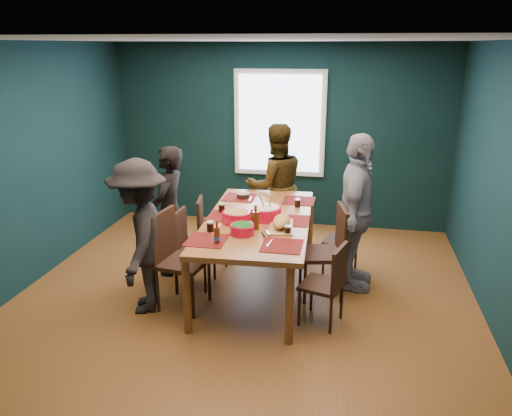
{
  "coord_description": "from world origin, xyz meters",
  "views": [
    {
      "loc": [
        1.06,
        -4.83,
        2.65
      ],
      "look_at": [
        0.09,
        0.21,
        0.97
      ],
      "focal_mm": 35.0,
      "sensor_mm": 36.0,
      "label": 1
    }
  ],
  "objects_px": {
    "chair_right_far": "(348,236)",
    "chair_right_mid": "(331,245)",
    "chair_left_near": "(174,252)",
    "person_right": "(356,213)",
    "chair_left_mid": "(188,242)",
    "person_near_left": "(140,237)",
    "chair_left_far": "(208,226)",
    "person_back": "(276,186)",
    "person_far_left": "(170,211)",
    "chair_right_near": "(330,279)",
    "cutting_board": "(281,223)",
    "bowl_herbs": "(242,229)",
    "bowl_salad": "(236,216)",
    "bowl_dumpling": "(266,212)",
    "dining_table": "(258,225)"
  },
  "relations": [
    {
      "from": "chair_right_far",
      "to": "chair_right_mid",
      "type": "relative_size",
      "value": 0.81
    },
    {
      "from": "chair_left_near",
      "to": "person_right",
      "type": "distance_m",
      "value": 2.02
    },
    {
      "from": "chair_left_mid",
      "to": "chair_left_near",
      "type": "distance_m",
      "value": 0.5
    },
    {
      "from": "person_near_left",
      "to": "chair_right_far",
      "type": "bearing_deg",
      "value": 106.65
    },
    {
      "from": "chair_left_near",
      "to": "chair_right_far",
      "type": "distance_m",
      "value": 2.11
    },
    {
      "from": "chair_left_far",
      "to": "person_back",
      "type": "height_order",
      "value": "person_back"
    },
    {
      "from": "person_far_left",
      "to": "chair_left_mid",
      "type": "bearing_deg",
      "value": 49.41
    },
    {
      "from": "chair_left_far",
      "to": "chair_right_near",
      "type": "xyz_separation_m",
      "value": [
        1.59,
        -1.22,
        0.0
      ]
    },
    {
      "from": "chair_right_far",
      "to": "person_far_left",
      "type": "bearing_deg",
      "value": -155.83
    },
    {
      "from": "person_right",
      "to": "cutting_board",
      "type": "xyz_separation_m",
      "value": [
        -0.76,
        -0.52,
        0.02
      ]
    },
    {
      "from": "person_right",
      "to": "cutting_board",
      "type": "height_order",
      "value": "person_right"
    },
    {
      "from": "person_near_left",
      "to": "person_right",
      "type": "bearing_deg",
      "value": 98.2
    },
    {
      "from": "bowl_herbs",
      "to": "chair_left_near",
      "type": "bearing_deg",
      "value": -177.67
    },
    {
      "from": "chair_right_near",
      "to": "person_far_left",
      "type": "relative_size",
      "value": 0.54
    },
    {
      "from": "chair_left_near",
      "to": "bowl_herbs",
      "type": "xyz_separation_m",
      "value": [
        0.72,
        0.03,
        0.3
      ]
    },
    {
      "from": "person_far_left",
      "to": "bowl_herbs",
      "type": "height_order",
      "value": "person_far_left"
    },
    {
      "from": "chair_right_far",
      "to": "bowl_salad",
      "type": "distance_m",
      "value": 1.48
    },
    {
      "from": "chair_left_far",
      "to": "chair_left_near",
      "type": "relative_size",
      "value": 0.81
    },
    {
      "from": "chair_left_mid",
      "to": "chair_right_far",
      "type": "distance_m",
      "value": 1.9
    },
    {
      "from": "chair_left_mid",
      "to": "person_back",
      "type": "relative_size",
      "value": 0.52
    },
    {
      "from": "chair_left_mid",
      "to": "bowl_dumpling",
      "type": "distance_m",
      "value": 0.98
    },
    {
      "from": "chair_left_far",
      "to": "person_right",
      "type": "distance_m",
      "value": 1.89
    },
    {
      "from": "dining_table",
      "to": "cutting_board",
      "type": "relative_size",
      "value": 3.81
    },
    {
      "from": "chair_right_near",
      "to": "bowl_herbs",
      "type": "distance_m",
      "value": 0.99
    },
    {
      "from": "person_right",
      "to": "person_near_left",
      "type": "bearing_deg",
      "value": 117.26
    },
    {
      "from": "person_right",
      "to": "chair_right_far",
      "type": "bearing_deg",
      "value": 16.06
    },
    {
      "from": "person_far_left",
      "to": "bowl_dumpling",
      "type": "relative_size",
      "value": 4.6
    },
    {
      "from": "chair_left_mid",
      "to": "chair_right_far",
      "type": "xyz_separation_m",
      "value": [
        1.78,
        0.65,
        -0.03
      ]
    },
    {
      "from": "chair_left_mid",
      "to": "person_near_left",
      "type": "xyz_separation_m",
      "value": [
        -0.29,
        -0.63,
        0.29
      ]
    },
    {
      "from": "chair_left_far",
      "to": "person_right",
      "type": "bearing_deg",
      "value": -21.22
    },
    {
      "from": "chair_left_far",
      "to": "chair_right_mid",
      "type": "distance_m",
      "value": 1.68
    },
    {
      "from": "dining_table",
      "to": "chair_right_near",
      "type": "bearing_deg",
      "value": -39.27
    },
    {
      "from": "person_near_left",
      "to": "person_back",
      "type": "bearing_deg",
      "value": 136.41
    },
    {
      "from": "bowl_herbs",
      "to": "chair_right_far",
      "type": "bearing_deg",
      "value": 47.15
    },
    {
      "from": "person_near_left",
      "to": "chair_left_near",
      "type": "bearing_deg",
      "value": 98.23
    },
    {
      "from": "person_right",
      "to": "cutting_board",
      "type": "relative_size",
      "value": 2.95
    },
    {
      "from": "bowl_herbs",
      "to": "person_right",
      "type": "bearing_deg",
      "value": 34.4
    },
    {
      "from": "chair_left_mid",
      "to": "chair_right_near",
      "type": "relative_size",
      "value": 1.05
    },
    {
      "from": "chair_left_mid",
      "to": "person_right",
      "type": "relative_size",
      "value": 0.5
    },
    {
      "from": "chair_left_far",
      "to": "person_right",
      "type": "xyz_separation_m",
      "value": [
        1.81,
        -0.34,
        0.4
      ]
    },
    {
      "from": "chair_left_far",
      "to": "chair_right_far",
      "type": "xyz_separation_m",
      "value": [
        1.73,
        0.01,
        -0.01
      ]
    },
    {
      "from": "dining_table",
      "to": "person_back",
      "type": "distance_m",
      "value": 1.34
    },
    {
      "from": "chair_right_far",
      "to": "chair_left_far",
      "type": "bearing_deg",
      "value": -165.45
    },
    {
      "from": "bowl_salad",
      "to": "bowl_herbs",
      "type": "height_order",
      "value": "bowl_salad"
    },
    {
      "from": "chair_right_mid",
      "to": "bowl_herbs",
      "type": "bearing_deg",
      "value": -163.05
    },
    {
      "from": "bowl_herbs",
      "to": "cutting_board",
      "type": "distance_m",
      "value": 0.44
    },
    {
      "from": "bowl_dumpling",
      "to": "chair_left_near",
      "type": "bearing_deg",
      "value": -149.01
    },
    {
      "from": "person_right",
      "to": "bowl_dumpling",
      "type": "relative_size",
      "value": 5.23
    },
    {
      "from": "person_far_left",
      "to": "person_near_left",
      "type": "relative_size",
      "value": 0.97
    },
    {
      "from": "dining_table",
      "to": "chair_left_mid",
      "type": "height_order",
      "value": "chair_left_mid"
    }
  ]
}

